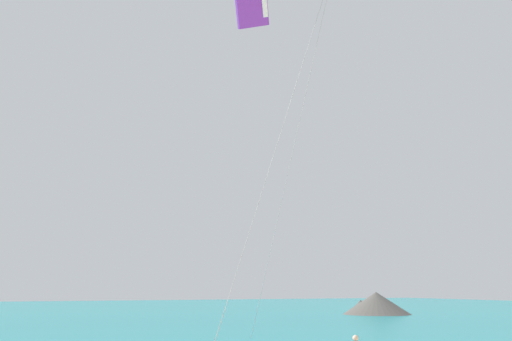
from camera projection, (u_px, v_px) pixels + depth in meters
The scene contains 2 objects.
sea at pixel (99, 312), 72.53m from camera, with size 200.00×120.00×0.20m, color teal.
headland_right at pixel (375, 304), 64.77m from camera, with size 8.79×8.79×2.85m.
Camera 1 is at (-9.65, -5.36, 3.43)m, focal length 37.30 mm.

